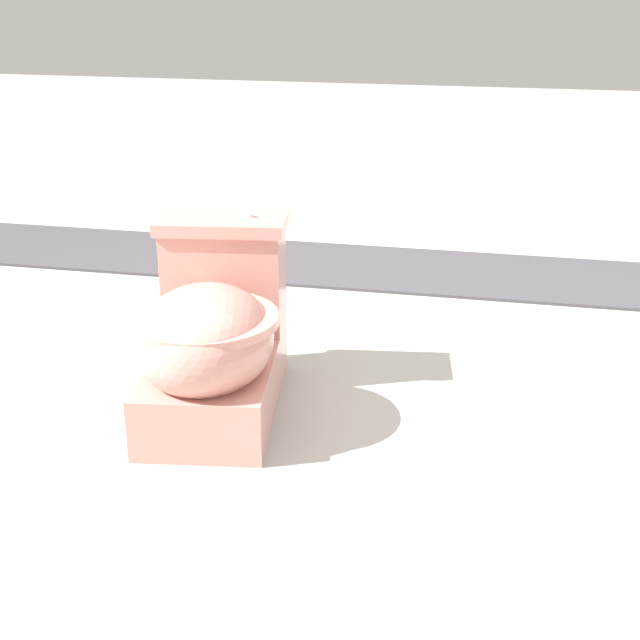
# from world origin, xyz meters

# --- Properties ---
(ground_plane) EXTENTS (14.00, 14.00, 0.00)m
(ground_plane) POSITION_xyz_m (0.00, 0.00, 0.00)
(ground_plane) COLOR #A8A59E
(gravel_strip) EXTENTS (0.56, 8.00, 0.01)m
(gravel_strip) POSITION_xyz_m (-1.11, 0.50, 0.01)
(gravel_strip) COLOR #423F44
(gravel_strip) RESTS_ON ground
(toilet) EXTENTS (0.68, 0.46, 0.52)m
(toilet) POSITION_xyz_m (0.21, -0.07, 0.22)
(toilet) COLOR tan
(toilet) RESTS_ON ground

